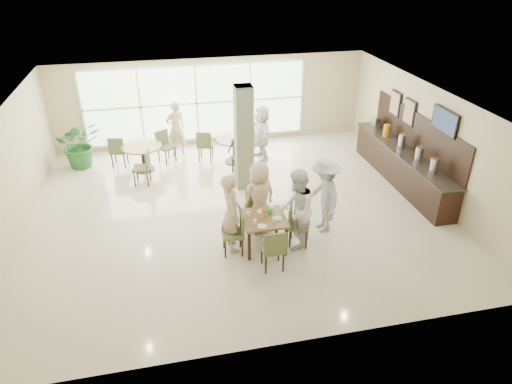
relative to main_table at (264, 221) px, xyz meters
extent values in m
plane|color=beige|center=(-0.25, 1.72, -0.66)|extent=(10.00, 10.00, 0.00)
plane|color=white|center=(-0.25, 1.72, 2.14)|extent=(10.00, 10.00, 0.00)
plane|color=#C1B48A|center=(-0.25, 6.22, 0.74)|extent=(10.00, 0.00, 10.00)
plane|color=#C1B48A|center=(-0.25, -2.78, 0.74)|extent=(10.00, 0.00, 10.00)
plane|color=#C1B48A|center=(-5.25, 1.72, 0.74)|extent=(0.00, 9.00, 9.00)
plane|color=#C1B48A|center=(4.75, 1.72, 0.74)|extent=(0.00, 9.00, 9.00)
plane|color=silver|center=(-0.75, 6.19, 0.74)|extent=(7.00, 0.00, 7.00)
cube|color=#5C6A49|center=(0.15, 2.92, 0.74)|extent=(0.45, 0.45, 2.80)
cube|color=brown|center=(0.00, 0.00, 0.07)|extent=(0.94, 0.94, 0.05)
cube|color=black|center=(-0.40, -0.40, -0.31)|extent=(0.06, 0.06, 0.70)
cube|color=black|center=(0.40, -0.40, -0.31)|extent=(0.06, 0.06, 0.70)
cube|color=black|center=(-0.40, 0.40, -0.31)|extent=(0.06, 0.06, 0.70)
cube|color=black|center=(0.40, 0.40, -0.31)|extent=(0.06, 0.06, 0.70)
cylinder|color=brown|center=(-2.55, 4.59, 0.07)|extent=(1.16, 1.16, 0.04)
cylinder|color=black|center=(-2.55, 4.59, -0.30)|extent=(0.10, 0.10, 0.71)
cylinder|color=black|center=(-2.55, 4.59, -0.64)|extent=(0.60, 0.60, 0.03)
cylinder|color=brown|center=(0.16, 4.56, 0.07)|extent=(1.08, 1.08, 0.04)
cylinder|color=black|center=(0.16, 4.56, -0.30)|extent=(0.10, 0.10, 0.71)
cylinder|color=black|center=(0.16, 4.56, -0.64)|extent=(0.60, 0.60, 0.03)
cylinder|color=white|center=(-0.24, -0.20, 0.14)|extent=(0.08, 0.08, 0.10)
cylinder|color=white|center=(0.23, 0.23, 0.14)|extent=(0.08, 0.08, 0.10)
cylinder|color=white|center=(0.18, -0.22, 0.14)|extent=(0.08, 0.08, 0.10)
cylinder|color=white|center=(-0.31, 0.13, 0.14)|extent=(0.08, 0.08, 0.10)
cylinder|color=white|center=(-0.11, -0.33, 0.10)|extent=(0.20, 0.20, 0.01)
cylinder|color=white|center=(0.01, 0.25, 0.10)|extent=(0.20, 0.20, 0.01)
cylinder|color=white|center=(0.28, -0.09, 0.10)|extent=(0.20, 0.20, 0.01)
cylinder|color=#99B27F|center=(0.00, 0.00, 0.15)|extent=(0.07, 0.07, 0.12)
sphere|color=orange|center=(0.03, 0.00, 0.26)|extent=(0.07, 0.07, 0.07)
sphere|color=orange|center=(-0.02, 0.03, 0.26)|extent=(0.07, 0.07, 0.07)
sphere|color=orange|center=(-0.01, -0.03, 0.26)|extent=(0.07, 0.07, 0.07)
cube|color=green|center=(0.15, 0.10, 0.17)|extent=(0.10, 0.04, 0.15)
cube|color=black|center=(4.43, 2.22, -0.21)|extent=(0.60, 4.60, 0.90)
cube|color=black|center=(4.43, 2.22, 0.26)|extent=(0.64, 4.70, 0.04)
cube|color=black|center=(4.72, 2.22, 0.79)|extent=(0.04, 4.60, 1.00)
cylinder|color=silver|center=(4.43, 0.82, 0.48)|extent=(0.20, 0.20, 0.40)
cylinder|color=silver|center=(4.43, 1.52, 0.48)|extent=(0.20, 0.20, 0.40)
cylinder|color=silver|center=(4.43, 2.42, 0.48)|extent=(0.20, 0.20, 0.40)
cylinder|color=orange|center=(4.43, 3.32, 0.46)|extent=(0.18, 0.18, 0.36)
cube|color=silver|center=(4.43, 4.02, 0.46)|extent=(0.18, 0.30, 0.36)
cube|color=black|center=(4.69, 1.12, 1.49)|extent=(0.06, 1.00, 0.58)
cube|color=#7F99CC|center=(4.66, 1.12, 1.49)|extent=(0.01, 0.92, 0.50)
cube|color=black|center=(4.70, 2.72, 1.19)|extent=(0.04, 0.55, 0.70)
cube|color=brown|center=(4.67, 2.72, 1.19)|extent=(0.01, 0.47, 0.62)
cube|color=black|center=(4.70, 3.52, 1.19)|extent=(0.04, 0.55, 0.70)
cube|color=brown|center=(4.67, 3.52, 1.19)|extent=(0.01, 0.47, 0.62)
imported|color=#27612A|center=(-4.33, 5.23, 0.05)|extent=(1.53, 1.53, 1.40)
imported|color=tan|center=(-0.67, 0.12, 0.23)|extent=(0.47, 0.67, 1.77)
imported|color=tan|center=(0.08, 0.75, 0.18)|extent=(0.93, 0.72, 1.68)
imported|color=white|center=(0.71, -0.06, 0.25)|extent=(0.96, 1.07, 1.81)
imported|color=#A9A9AB|center=(1.50, 0.42, 0.24)|extent=(0.69, 1.17, 1.80)
imported|color=#3E82BC|center=(0.24, 3.69, 0.12)|extent=(1.02, 0.76, 1.55)
imported|color=white|center=(1.02, 4.67, 0.18)|extent=(0.86, 1.62, 1.66)
imported|color=tan|center=(-1.49, 5.52, 0.21)|extent=(0.74, 0.61, 1.72)
camera|label=1|loc=(-1.92, -8.02, 5.19)|focal=32.00mm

